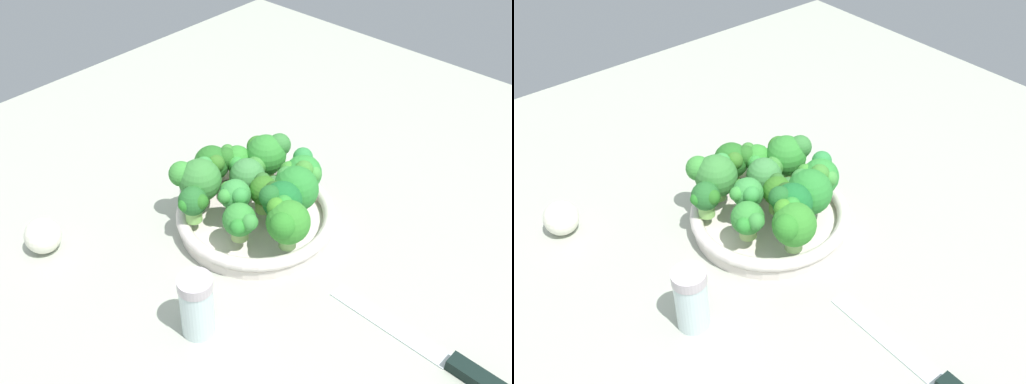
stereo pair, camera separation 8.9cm
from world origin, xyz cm
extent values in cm
cube|color=#A8AF9D|center=(0.00, 0.00, -1.25)|extent=(130.00, 130.00, 2.50)
cylinder|color=silver|center=(-3.69, 2.73, 0.78)|extent=(22.92, 22.92, 1.56)
torus|color=silver|center=(-3.69, 2.73, 2.51)|extent=(23.88, 23.88, 1.90)
cylinder|color=#80BD59|center=(3.74, 0.33, 4.42)|extent=(1.82, 1.82, 1.92)
sphere|color=#308C35|center=(3.74, 0.33, 7.19)|extent=(5.58, 5.58, 5.58)
sphere|color=#3C8C30|center=(2.09, 1.45, 7.98)|extent=(2.61, 2.61, 2.61)
sphere|color=green|center=(3.74, -1.79, 7.98)|extent=(2.46, 2.46, 2.46)
sphere|color=#2F883F|center=(5.33, 1.46, 8.56)|extent=(3.04, 3.04, 3.04)
cylinder|color=#9BCE63|center=(-3.75, 11.84, 4.44)|extent=(2.44, 2.44, 1.97)
sphere|color=#276C24|center=(-3.75, 11.84, 7.21)|extent=(5.50, 5.50, 5.50)
sphere|color=#357124|center=(-4.41, 10.24, 8.28)|extent=(2.74, 2.74, 2.74)
sphere|color=#286822|center=(-2.12, 10.31, 8.11)|extent=(3.17, 3.17, 3.17)
cylinder|color=#98D76E|center=(-7.00, 3.71, 4.65)|extent=(2.70, 2.70, 2.39)
sphere|color=#39903E|center=(-7.00, 3.71, 7.34)|extent=(4.57, 4.57, 4.57)
sphere|color=green|center=(-7.54, 2.18, 8.18)|extent=(2.56, 2.56, 2.56)
sphere|color=#3E9234|center=(-6.94, 5.23, 7.75)|extent=(2.01, 2.01, 2.01)
sphere|color=green|center=(-8.83, 3.85, 8.02)|extent=(2.13, 2.13, 2.13)
cylinder|color=#93CE65|center=(-2.12, 5.96, 4.28)|extent=(2.64, 2.64, 1.65)
sphere|color=#3E8541|center=(-2.12, 5.96, 6.86)|extent=(5.40, 5.40, 5.40)
sphere|color=#3A8332|center=(-0.06, 6.07, 7.59)|extent=(3.04, 3.04, 3.04)
sphere|color=#408A35|center=(-0.60, 5.52, 7.65)|extent=(2.28, 2.28, 2.28)
sphere|color=#388436|center=(0.16, 6.07, 7.74)|extent=(2.16, 2.16, 2.16)
cylinder|color=#84B95A|center=(0.10, -1.65, 4.27)|extent=(2.23, 2.23, 1.63)
sphere|color=#2B8330|center=(0.10, -1.65, 7.26)|extent=(6.71, 6.71, 6.71)
sphere|color=#3A8C39|center=(0.20, 0.21, 8.47)|extent=(3.27, 3.27, 3.27)
sphere|color=#2B7C2E|center=(-1.78, -2.14, 7.70)|extent=(3.15, 3.15, 3.15)
sphere|color=#3C852F|center=(2.59, -0.93, 8.82)|extent=(2.91, 2.91, 2.91)
cylinder|color=#86CB62|center=(-8.16, 9.74, 4.44)|extent=(2.63, 2.63, 1.97)
sphere|color=#3A8338|center=(-8.16, 9.74, 7.51)|extent=(6.41, 6.41, 6.41)
sphere|color=green|center=(-6.52, 10.49, 8.88)|extent=(2.70, 2.70, 2.70)
sphere|color=#3B8F37|center=(-9.78, 11.89, 8.43)|extent=(3.76, 3.76, 3.76)
cylinder|color=#98D862|center=(-0.53, 9.58, 4.69)|extent=(2.72, 2.72, 2.47)
sphere|color=#348B2F|center=(-0.53, 9.58, 7.34)|extent=(4.33, 4.33, 4.33)
sphere|color=#318C34|center=(-1.80, 8.40, 7.67)|extent=(2.50, 2.50, 2.50)
sphere|color=#377C2F|center=(-1.09, 11.06, 8.42)|extent=(2.22, 2.22, 2.22)
sphere|color=#31842C|center=(-1.99, 8.78, 7.82)|extent=(1.96, 1.96, 1.96)
cylinder|color=#88B051|center=(2.86, 6.69, 4.62)|extent=(2.51, 2.51, 2.32)
sphere|color=#318630|center=(2.86, 6.69, 7.82)|extent=(6.28, 6.28, 6.28)
sphere|color=#367C36|center=(4.83, 5.73, 9.14)|extent=(3.57, 3.57, 3.57)
sphere|color=#337C27|center=(2.94, 8.49, 8.44)|extent=(3.48, 3.48, 3.48)
cylinder|color=#A0C86D|center=(-9.99, -0.41, 4.34)|extent=(2.47, 2.47, 1.76)
sphere|color=#368D36|center=(-9.99, -0.41, 6.76)|extent=(4.73, 4.73, 4.73)
sphere|color=#3C8637|center=(-9.64, 0.91, 7.11)|extent=(2.27, 2.27, 2.27)
sphere|color=#388B39|center=(-10.15, -2.05, 7.59)|extent=(2.39, 2.39, 2.39)
sphere|color=#2A842C|center=(-11.66, -1.27, 7.24)|extent=(2.18, 2.18, 2.18)
cylinder|color=#82BF54|center=(-3.23, 1.59, 4.55)|extent=(2.57, 2.57, 2.20)
sphere|color=#30701F|center=(-3.23, 1.59, 7.08)|extent=(4.40, 4.40, 4.40)
sphere|color=#326931|center=(-1.56, 1.13, 7.52)|extent=(2.56, 2.56, 2.56)
sphere|color=#2D6627|center=(-2.44, 2.56, 7.98)|extent=(2.36, 2.36, 2.36)
sphere|color=#2C7830|center=(-3.52, 0.05, 7.73)|extent=(2.33, 2.33, 2.33)
cylinder|color=#82B15E|center=(-6.74, -5.95, 4.61)|extent=(2.43, 2.43, 2.31)
sphere|color=#33872B|center=(-6.74, -5.95, 7.74)|extent=(6.06, 6.06, 6.06)
sphere|color=#2F8E30|center=(-5.76, -4.29, 9.33)|extent=(2.49, 2.49, 2.49)
sphere|color=#2D8126|center=(-8.63, -6.58, 8.77)|extent=(3.57, 3.57, 3.57)
sphere|color=#3B8C26|center=(-6.91, -3.98, 9.28)|extent=(2.70, 2.70, 2.70)
cylinder|color=#88CA61|center=(-11.73, 7.48, 4.50)|extent=(2.42, 2.42, 2.09)
sphere|color=#25662A|center=(-11.73, 7.48, 6.92)|extent=(4.22, 4.22, 4.22)
sphere|color=#267823|center=(-13.25, 7.49, 7.14)|extent=(1.86, 1.86, 1.86)
sphere|color=#266A1F|center=(-11.42, 6.17, 7.37)|extent=(2.31, 2.31, 2.31)
cylinder|color=#95CD71|center=(-3.93, -2.45, 4.69)|extent=(2.47, 2.47, 2.48)
sphere|color=#1A6A2B|center=(-3.93, -2.45, 7.78)|extent=(5.68, 5.68, 5.68)
sphere|color=#216427|center=(-5.69, -1.79, 9.23)|extent=(3.24, 3.24, 3.24)
sphere|color=#27591E|center=(-3.63, -0.82, 8.38)|extent=(3.11, 3.11, 3.11)
cube|color=silver|center=(-6.21, -22.67, 0.20)|extent=(2.99, 17.06, 0.40)
sphere|color=white|center=(-28.14, 21.51, 2.58)|extent=(5.16, 5.16, 5.16)
cylinder|color=silver|center=(-23.23, -5.53, 3.81)|extent=(4.18, 4.18, 7.63)
cylinder|color=#C0B3BA|center=(-23.23, -5.53, 8.36)|extent=(4.38, 4.38, 1.46)
camera|label=1|loc=(-55.28, -45.01, 61.71)|focal=43.29mm
camera|label=2|loc=(-48.83, -51.15, 61.71)|focal=43.29mm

